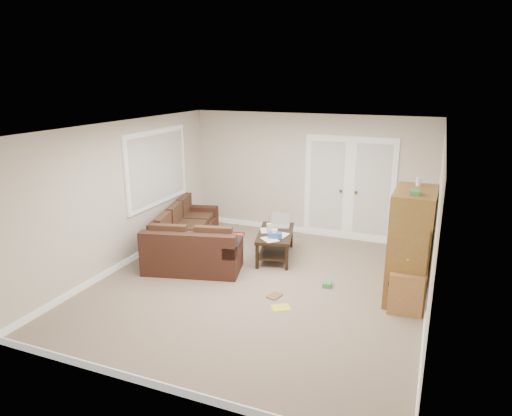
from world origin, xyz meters
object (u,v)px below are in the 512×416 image
at_px(side_cabinet, 406,287).
at_px(sectional_sofa, 189,241).
at_px(coffee_table, 276,243).
at_px(tv_armoire, 411,245).

bearing_deg(side_cabinet, sectional_sofa, 166.54).
distance_m(sectional_sofa, coffee_table, 1.59).
xyz_separation_m(coffee_table, side_cabinet, (2.36, -1.18, 0.08)).
distance_m(sectional_sofa, tv_armoire, 3.88).
bearing_deg(coffee_table, sectional_sofa, -172.09).
relative_size(sectional_sofa, tv_armoire, 1.45).
bearing_deg(sectional_sofa, tv_armoire, -17.22).
height_order(tv_armoire, side_cabinet, tv_armoire).
xyz_separation_m(sectional_sofa, tv_armoire, (3.83, -0.21, 0.54)).
bearing_deg(tv_armoire, sectional_sofa, 178.32).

